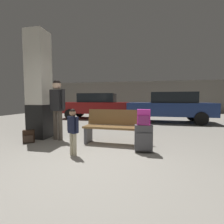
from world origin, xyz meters
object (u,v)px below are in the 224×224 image
at_px(backpack_dark_floor, 29,136).
at_px(parked_car_near, 170,106).
at_px(adult, 57,103).
at_px(bench, 115,127).
at_px(structural_pillar, 39,86).
at_px(child, 73,127).
at_px(backpack_bright, 144,117).
at_px(suitcase, 143,138).
at_px(parked_car_far, 96,105).

distance_m(backpack_dark_floor, parked_car_near, 6.60).
height_order(adult, backpack_dark_floor, adult).
xyz_separation_m(bench, parked_car_near, (1.95, 4.63, 0.36)).
distance_m(bench, adult, 1.79).
xyz_separation_m(structural_pillar, bench, (2.35, -0.22, -1.12)).
bearing_deg(child, backpack_bright, 20.00).
height_order(bench, child, child).
relative_size(suitcase, parked_car_far, 0.14).
xyz_separation_m(bench, backpack_bright, (0.75, -0.59, 0.33)).
bearing_deg(backpack_dark_floor, structural_pillar, 96.41).
xyz_separation_m(suitcase, parked_car_near, (1.21, 5.22, 0.48)).
xyz_separation_m(backpack_bright, child, (-1.42, -0.52, -0.17)).
xyz_separation_m(structural_pillar, adult, (0.67, -0.15, -0.51)).
relative_size(structural_pillar, adult, 1.85).
bearing_deg(structural_pillar, child, -38.23).
bearing_deg(adult, child, -49.30).
bearing_deg(backpack_dark_floor, bench, 9.55).
bearing_deg(suitcase, structural_pillar, 165.37).
height_order(child, backpack_dark_floor, child).
bearing_deg(child, parked_car_far, 103.15).
distance_m(structural_pillar, parked_car_near, 6.21).
bearing_deg(parked_car_far, suitcase, -64.07).
bearing_deg(backpack_dark_floor, backpack_bright, -3.85).
relative_size(adult, backpack_dark_floor, 5.02).
height_order(bench, adult, adult).
distance_m(bench, child, 1.30).
distance_m(parked_car_far, parked_car_near, 4.25).
height_order(structural_pillar, adult, structural_pillar).
bearing_deg(bench, parked_car_near, 67.14).
height_order(backpack_bright, parked_car_near, parked_car_near).
relative_size(bench, adult, 0.95).
height_order(suitcase, parked_car_far, parked_car_far).
distance_m(child, parked_car_far, 6.78).
distance_m(bench, parked_car_near, 5.04).
relative_size(structural_pillar, backpack_bright, 9.27).
bearing_deg(parked_car_near, child, -114.56).
xyz_separation_m(suitcase, backpack_dark_floor, (-3.03, 0.20, -0.15)).
xyz_separation_m(backpack_bright, backpack_dark_floor, (-3.03, 0.20, -0.60)).
xyz_separation_m(backpack_dark_floor, parked_car_near, (4.24, 5.02, 0.64)).
height_order(structural_pillar, bench, structural_pillar).
height_order(child, parked_car_near, parked_car_near).
bearing_deg(structural_pillar, parked_car_far, 88.49).
bearing_deg(parked_car_near, parked_car_far, 168.26).
xyz_separation_m(suitcase, backpack_bright, (-0.00, -0.00, 0.45)).
height_order(adult, parked_car_near, adult).
bearing_deg(backpack_dark_floor, child, -24.03).
bearing_deg(structural_pillar, parked_car_near, 45.71).
distance_m(suitcase, backpack_bright, 0.45).
relative_size(bench, backpack_dark_floor, 4.78).
bearing_deg(adult, backpack_bright, -15.18).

